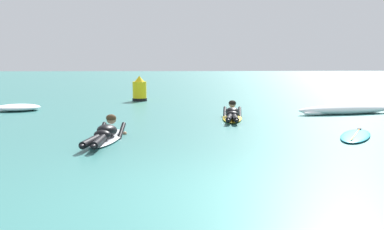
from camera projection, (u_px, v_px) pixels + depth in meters
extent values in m
plane|color=#387A75|center=(194.00, 109.00, 15.33)|extent=(120.00, 120.00, 0.00)
ellipsoid|color=silver|center=(107.00, 139.00, 9.16)|extent=(0.71, 2.08, 0.07)
ellipsoid|color=silver|center=(117.00, 131.00, 10.12)|extent=(0.20, 0.22, 0.06)
ellipsoid|color=black|center=(107.00, 130.00, 9.19)|extent=(0.47, 0.71, 0.35)
ellipsoid|color=black|center=(102.00, 135.00, 8.81)|extent=(0.37, 0.31, 0.20)
cylinder|color=black|center=(90.00, 141.00, 8.26)|extent=(0.27, 0.84, 0.14)
ellipsoid|color=black|center=(82.00, 146.00, 7.84)|extent=(0.12, 0.23, 0.08)
cylinder|color=black|center=(99.00, 142.00, 8.25)|extent=(0.17, 0.84, 0.14)
ellipsoid|color=black|center=(94.00, 146.00, 7.83)|extent=(0.12, 0.23, 0.08)
cylinder|color=black|center=(101.00, 131.00, 9.58)|extent=(0.15, 0.61, 0.35)
sphere|color=tan|center=(106.00, 133.00, 9.99)|extent=(0.09, 0.09, 0.09)
cylinder|color=black|center=(121.00, 132.00, 9.54)|extent=(0.15, 0.61, 0.35)
sphere|color=tan|center=(125.00, 133.00, 9.92)|extent=(0.09, 0.09, 0.09)
sphere|color=tan|center=(111.00, 119.00, 9.56)|extent=(0.21, 0.21, 0.21)
ellipsoid|color=#47331E|center=(111.00, 118.00, 9.54)|extent=(0.24, 0.22, 0.16)
ellipsoid|color=yellow|center=(232.00, 118.00, 12.58)|extent=(0.83, 2.26, 0.07)
ellipsoid|color=yellow|center=(232.00, 113.00, 13.62)|extent=(0.22, 0.22, 0.06)
ellipsoid|color=black|center=(232.00, 112.00, 12.61)|extent=(0.49, 0.75, 0.35)
ellipsoid|color=black|center=(232.00, 114.00, 12.21)|extent=(0.37, 0.32, 0.20)
cylinder|color=black|center=(229.00, 118.00, 11.67)|extent=(0.29, 0.82, 0.14)
ellipsoid|color=black|center=(228.00, 120.00, 11.28)|extent=(0.13, 0.23, 0.08)
cylinder|color=black|center=(235.00, 118.00, 11.66)|extent=(0.20, 0.82, 0.14)
ellipsoid|color=black|center=(236.00, 120.00, 11.26)|extent=(0.13, 0.23, 0.08)
cylinder|color=black|center=(225.00, 113.00, 13.02)|extent=(0.17, 0.60, 0.34)
sphere|color=tan|center=(225.00, 115.00, 13.42)|extent=(0.09, 0.09, 0.09)
cylinder|color=black|center=(240.00, 113.00, 12.96)|extent=(0.17, 0.60, 0.34)
sphere|color=tan|center=(240.00, 115.00, 13.34)|extent=(0.09, 0.09, 0.09)
sphere|color=tan|center=(232.00, 104.00, 13.00)|extent=(0.21, 0.21, 0.21)
ellipsoid|color=black|center=(232.00, 103.00, 12.97)|extent=(0.25, 0.23, 0.16)
ellipsoid|color=#2DB2D1|center=(356.00, 136.00, 9.55)|extent=(1.44, 1.98, 0.07)
cube|color=orange|center=(356.00, 134.00, 9.55)|extent=(0.82, 1.46, 0.01)
cone|color=black|center=(359.00, 132.00, 10.26)|extent=(0.14, 0.14, 0.16)
ellipsoid|color=white|center=(18.00, 107.00, 14.64)|extent=(1.68, 1.45, 0.22)
ellipsoid|color=white|center=(29.00, 108.00, 14.91)|extent=(0.71, 0.73, 0.16)
ellipsoid|color=white|center=(3.00, 110.00, 14.41)|extent=(0.63, 0.66, 0.12)
ellipsoid|color=white|center=(345.00, 109.00, 13.72)|extent=(3.22, 1.21, 0.29)
ellipsoid|color=white|center=(366.00, 110.00, 14.00)|extent=(1.17, 0.72, 0.20)
ellipsoid|color=white|center=(319.00, 113.00, 13.44)|extent=(1.16, 0.74, 0.16)
cylinder|color=yellow|center=(140.00, 91.00, 18.21)|extent=(0.57, 0.57, 0.80)
cone|color=yellow|center=(139.00, 79.00, 18.15)|extent=(0.40, 0.40, 0.24)
cylinder|color=black|center=(140.00, 100.00, 18.25)|extent=(0.60, 0.60, 0.12)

